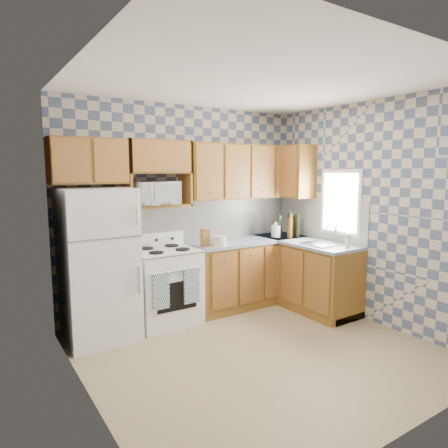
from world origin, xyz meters
The scene contains 31 objects.
floor centered at (0.00, 0.00, 0.00)m, with size 3.40×3.40×0.00m, color #8F7C57.
back_wall centered at (0.00, 1.60, 1.35)m, with size 3.40×0.02×2.70m, color #4E5A79.
right_wall centered at (1.70, 0.00, 1.35)m, with size 0.02×3.20×2.70m, color #4E5A79.
backsplash_back centered at (0.40, 1.59, 1.20)m, with size 2.60×0.01×0.56m, color silver.
backsplash_right centered at (1.69, 0.80, 1.20)m, with size 0.01×1.60×0.56m, color silver.
refrigerator centered at (-1.27, 1.25, 0.84)m, with size 0.75×0.70×1.68m, color white.
stove_body centered at (-0.47, 1.28, 0.45)m, with size 0.76×0.65×0.90m, color white.
cooktop centered at (-0.47, 1.28, 0.91)m, with size 0.76×0.65×0.03m, color silver.
backguard centered at (-0.47, 1.55, 1.00)m, with size 0.76×0.08×0.17m, color white.
dish_towel_left centered at (-0.68, 0.93, 0.52)m, with size 0.20×0.03×0.42m, color navy.
dish_towel_right centered at (-0.29, 0.93, 0.52)m, with size 0.20×0.03×0.42m, color navy.
base_cabinets_back centered at (0.82, 1.30, 0.44)m, with size 1.75×0.60×0.88m, color brown.
base_cabinets_right centered at (1.40, 0.80, 0.44)m, with size 0.60×1.60×0.88m, color brown.
countertop_back centered at (0.82, 1.30, 0.90)m, with size 1.77×0.63×0.04m, color slate.
countertop_right centered at (1.40, 0.80, 0.90)m, with size 0.63×1.60×0.04m, color slate.
upper_cabinets_back centered at (0.82, 1.44, 1.85)m, with size 1.75×0.33×0.74m, color brown.
upper_cabinets_fridge centered at (-1.29, 1.44, 1.97)m, with size 0.82×0.33×0.50m, color brown.
upper_cabinets_right centered at (1.53, 1.25, 1.85)m, with size 0.33×0.70×0.74m, color brown.
microwave_shelf centered at (-0.47, 1.44, 1.44)m, with size 0.80×0.33×0.03m, color brown.
microwave centered at (-0.51, 1.40, 1.59)m, with size 0.52×0.35×0.29m, color white.
sink centered at (1.40, 0.45, 0.93)m, with size 0.48×0.40×0.03m, color #B7B7BC.
window centered at (1.69, 0.45, 1.45)m, with size 0.02×0.66×0.86m, color white.
bottle_0 centered at (1.44, 1.14, 1.09)m, with size 0.07×0.07×0.33m, color black.
bottle_1 centered at (1.54, 1.08, 1.08)m, with size 0.07×0.07×0.31m, color black.
bottle_2 centered at (1.58, 1.18, 1.06)m, with size 0.07×0.07×0.29m, color brown.
bottle_3 centered at (1.37, 1.06, 1.05)m, with size 0.07×0.07×0.27m, color brown.
bottle_4 centered at (1.29, 1.20, 1.07)m, with size 0.07×0.07×0.30m, color black.
knife_block centered at (0.05, 1.18, 1.03)m, with size 0.10×0.10×0.22m, color brown.
electric_kettle centered at (1.26, 1.23, 1.01)m, with size 0.13×0.13×0.17m, color white.
food_containers centered at (0.21, 1.10, 0.98)m, with size 0.19×0.19×0.13m, color beige, non-canonical shape.
soap_bottle centered at (1.48, 0.14, 1.01)m, with size 0.06×0.06×0.17m, color beige.
Camera 1 is at (-2.47, -3.08, 1.87)m, focal length 32.00 mm.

